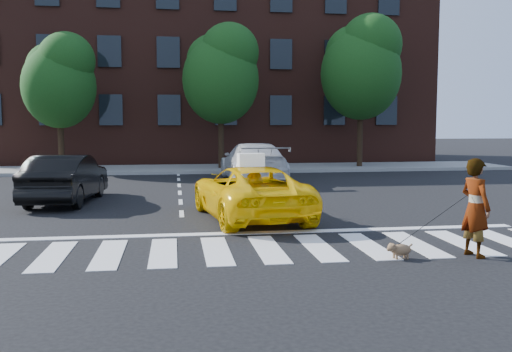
{
  "coord_description": "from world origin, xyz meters",
  "views": [
    {
      "loc": [
        -1.78,
        -10.67,
        2.5
      ],
      "look_at": [
        0.23,
        3.26,
        1.1
      ],
      "focal_mm": 40.0,
      "sensor_mm": 36.0,
      "label": 1
    }
  ],
  "objects_px": {
    "taxi": "(250,192)",
    "dog": "(399,249)",
    "tree_right": "(362,64)",
    "white_suv": "(253,162)",
    "woman": "(475,208)",
    "black_sedan": "(66,179)",
    "tree_left": "(60,77)",
    "tree_mid": "(221,70)"
  },
  "relations": [
    {
      "from": "tree_right",
      "to": "black_sedan",
      "type": "bearing_deg",
      "value": -141.43
    },
    {
      "from": "white_suv",
      "to": "dog",
      "type": "bearing_deg",
      "value": 91.21
    },
    {
      "from": "taxi",
      "to": "dog",
      "type": "xyz_separation_m",
      "value": [
        2.08,
        -4.61,
        -0.49
      ]
    },
    {
      "from": "white_suv",
      "to": "dog",
      "type": "height_order",
      "value": "white_suv"
    },
    {
      "from": "white_suv",
      "to": "black_sedan",
      "type": "bearing_deg",
      "value": 36.89
    },
    {
      "from": "white_suv",
      "to": "woman",
      "type": "bearing_deg",
      "value": 97.33
    },
    {
      "from": "woman",
      "to": "black_sedan",
      "type": "bearing_deg",
      "value": 32.9
    },
    {
      "from": "tree_left",
      "to": "tree_right",
      "type": "height_order",
      "value": "tree_right"
    },
    {
      "from": "tree_right",
      "to": "taxi",
      "type": "bearing_deg",
      "value": -118.83
    },
    {
      "from": "tree_mid",
      "to": "dog",
      "type": "xyz_separation_m",
      "value": [
        1.66,
        -18.1,
        -4.68
      ]
    },
    {
      "from": "woman",
      "to": "dog",
      "type": "height_order",
      "value": "woman"
    },
    {
      "from": "black_sedan",
      "to": "white_suv",
      "type": "distance_m",
      "value": 8.25
    },
    {
      "from": "tree_right",
      "to": "dog",
      "type": "height_order",
      "value": "tree_right"
    },
    {
      "from": "tree_mid",
      "to": "dog",
      "type": "bearing_deg",
      "value": -84.76
    },
    {
      "from": "tree_mid",
      "to": "woman",
      "type": "distance_m",
      "value": 18.78
    },
    {
      "from": "tree_mid",
      "to": "white_suv",
      "type": "distance_m",
      "value": 6.35
    },
    {
      "from": "tree_left",
      "to": "tree_mid",
      "type": "bearing_deg",
      "value": -0.0
    },
    {
      "from": "tree_mid",
      "to": "woman",
      "type": "bearing_deg",
      "value": -80.28
    },
    {
      "from": "black_sedan",
      "to": "woman",
      "type": "xyz_separation_m",
      "value": [
        8.63,
        -8.1,
        0.18
      ]
    },
    {
      "from": "tree_mid",
      "to": "tree_right",
      "type": "distance_m",
      "value": 7.01
    },
    {
      "from": "tree_right",
      "to": "dog",
      "type": "relative_size",
      "value": 14.57
    },
    {
      "from": "tree_right",
      "to": "black_sedan",
      "type": "xyz_separation_m",
      "value": [
        -12.53,
        -10.0,
        -4.54
      ]
    },
    {
      "from": "white_suv",
      "to": "woman",
      "type": "relative_size",
      "value": 2.98
    },
    {
      "from": "woman",
      "to": "dog",
      "type": "xyz_separation_m",
      "value": [
        -1.44,
        -0.01,
        -0.73
      ]
    },
    {
      "from": "tree_mid",
      "to": "taxi",
      "type": "bearing_deg",
      "value": -91.8
    },
    {
      "from": "dog",
      "to": "white_suv",
      "type": "bearing_deg",
      "value": 83.33
    },
    {
      "from": "woman",
      "to": "tree_mid",
      "type": "bearing_deg",
      "value": -4.21
    },
    {
      "from": "black_sedan",
      "to": "dog",
      "type": "height_order",
      "value": "black_sedan"
    },
    {
      "from": "white_suv",
      "to": "dog",
      "type": "relative_size",
      "value": 10.16
    },
    {
      "from": "tree_left",
      "to": "taxi",
      "type": "relative_size",
      "value": 1.35
    },
    {
      "from": "tree_left",
      "to": "white_suv",
      "type": "xyz_separation_m",
      "value": [
        8.37,
        -4.8,
        -3.66
      ]
    },
    {
      "from": "woman",
      "to": "dog",
      "type": "bearing_deg",
      "value": 76.35
    },
    {
      "from": "tree_right",
      "to": "tree_left",
      "type": "bearing_deg",
      "value": 180.0
    },
    {
      "from": "tree_right",
      "to": "dog",
      "type": "xyz_separation_m",
      "value": [
        -5.34,
        -18.1,
        -5.09
      ]
    },
    {
      "from": "white_suv",
      "to": "woman",
      "type": "height_order",
      "value": "woman"
    },
    {
      "from": "black_sedan",
      "to": "dog",
      "type": "xyz_separation_m",
      "value": [
        7.19,
        -8.11,
        -0.55
      ]
    },
    {
      "from": "tree_left",
      "to": "taxi",
      "type": "xyz_separation_m",
      "value": [
        7.07,
        -13.49,
        -3.77
      ]
    },
    {
      "from": "tree_mid",
      "to": "white_suv",
      "type": "height_order",
      "value": "tree_mid"
    },
    {
      "from": "tree_right",
      "to": "taxi",
      "type": "distance_m",
      "value": 16.07
    },
    {
      "from": "tree_left",
      "to": "dog",
      "type": "xyz_separation_m",
      "value": [
        9.16,
        -18.1,
        -4.26
      ]
    },
    {
      "from": "tree_left",
      "to": "black_sedan",
      "type": "xyz_separation_m",
      "value": [
        1.97,
        -10.0,
        -3.71
      ]
    },
    {
      "from": "taxi",
      "to": "black_sedan",
      "type": "height_order",
      "value": "black_sedan"
    }
  ]
}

